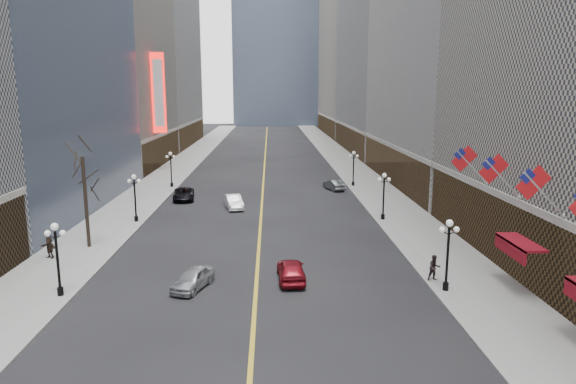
{
  "coord_description": "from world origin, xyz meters",
  "views": [
    {
      "loc": [
        0.95,
        0.27,
        12.3
      ],
      "look_at": [
        1.65,
        20.2,
        8.37
      ],
      "focal_mm": 32.0,
      "sensor_mm": 36.0,
      "label": 1
    }
  ],
  "objects": [
    {
      "name": "streetlamp_west_3",
      "position": [
        -11.8,
        66.0,
        2.9
      ],
      "size": [
        1.26,
        0.44,
        4.52
      ],
      "color": "black",
      "rests_on": "sidewalk_west"
    },
    {
      "name": "car_sb_mid",
      "position": [
        2.29,
        32.39,
        0.74
      ],
      "size": [
        1.91,
        4.4,
        1.48
      ],
      "primitive_type": "imported",
      "rotation": [
        0.0,
        0.0,
        3.18
      ],
      "color": "maroon",
      "rests_on": "ground"
    },
    {
      "name": "flag_4",
      "position": [
        15.31,
        32.0,
        7.29
      ],
      "size": [
        2.87,
        0.12,
        2.87
      ],
      "color": "#B2B2B7",
      "rests_on": "ground"
    },
    {
      "name": "bldg_east_c",
      "position": [
        29.88,
        106.0,
        24.18
      ],
      "size": [
        26.6,
        40.6,
        48.8
      ],
      "color": "#9C9C9F",
      "rests_on": "ground"
    },
    {
      "name": "tree_west_far",
      "position": [
        -13.5,
        40.0,
        6.24
      ],
      "size": [
        3.6,
        3.6,
        7.92
      ],
      "color": "#2D231C",
      "rests_on": "sidewalk_west"
    },
    {
      "name": "theatre_marquee",
      "position": [
        -15.88,
        80.0,
        12.0
      ],
      "size": [
        2.0,
        0.55,
        12.0
      ],
      "color": "red",
      "rests_on": "ground"
    },
    {
      "name": "streetlamp_west_2",
      "position": [
        -11.8,
        48.0,
        2.9
      ],
      "size": [
        1.26,
        0.44,
        4.52
      ],
      "color": "black",
      "rests_on": "sidewalk_west"
    },
    {
      "name": "lane_line",
      "position": [
        0.0,
        80.0,
        0.01
      ],
      "size": [
        0.25,
        200.0,
        0.02
      ],
      "primitive_type": "cube",
      "color": "gold",
      "rests_on": "ground"
    },
    {
      "name": "car_nb_mid",
      "position": [
        -2.95,
        53.81,
        0.72
      ],
      "size": [
        2.48,
        4.6,
        1.44
      ],
      "primitive_type": "imported",
      "rotation": [
        0.0,
        0.0,
        0.23
      ],
      "color": "silver",
      "rests_on": "ground"
    },
    {
      "name": "streetlamp_east_1",
      "position": [
        11.8,
        30.0,
        2.9
      ],
      "size": [
        1.26,
        0.44,
        4.52
      ],
      "color": "black",
      "rests_on": "sidewalk_east"
    },
    {
      "name": "bldg_west_c",
      "position": [
        -29.88,
        87.0,
        25.19
      ],
      "size": [
        26.6,
        30.6,
        50.8
      ],
      "color": "#B2A793",
      "rests_on": "ground"
    },
    {
      "name": "car_nb_far",
      "position": [
        -9.0,
        58.32,
        0.69
      ],
      "size": [
        2.9,
        5.22,
        1.38
      ],
      "primitive_type": "imported",
      "rotation": [
        0.0,
        0.0,
        0.13
      ],
      "color": "black",
      "rests_on": "ground"
    },
    {
      "name": "sidewalk_west",
      "position": [
        -14.0,
        70.0,
        0.07
      ],
      "size": [
        6.0,
        230.0,
        0.15
      ],
      "primitive_type": "cube",
      "color": "gray",
      "rests_on": "ground"
    },
    {
      "name": "car_sb_far",
      "position": [
        9.0,
        63.78,
        0.65
      ],
      "size": [
        2.55,
        4.2,
        1.31
      ],
      "primitive_type": "imported",
      "rotation": [
        0.0,
        0.0,
        3.46
      ],
      "color": "#494D50",
      "rests_on": "ground"
    },
    {
      "name": "ped_east_walk",
      "position": [
        11.6,
        31.7,
        1.0
      ],
      "size": [
        0.88,
        0.57,
        1.7
      ],
      "primitive_type": "imported",
      "rotation": [
        0.0,
        0.0,
        0.14
      ],
      "color": "black",
      "rests_on": "sidewalk_east"
    },
    {
      "name": "streetlamp_east_3",
      "position": [
        11.8,
        66.0,
        2.9
      ],
      "size": [
        1.26,
        0.44,
        4.52
      ],
      "color": "black",
      "rests_on": "sidewalk_east"
    },
    {
      "name": "awning_c",
      "position": [
        16.11,
        30.0,
        3.08
      ],
      "size": [
        1.4,
        4.0,
        0.93
      ],
      "color": "maroon",
      "rests_on": "ground"
    },
    {
      "name": "ped_west_far",
      "position": [
        -15.42,
        37.26,
        0.95
      ],
      "size": [
        1.51,
        1.09,
        1.6
      ],
      "primitive_type": "imported",
      "rotation": [
        0.0,
        0.0,
        -0.5
      ],
      "color": "black",
      "rests_on": "sidewalk_west"
    },
    {
      "name": "streetlamp_west_1",
      "position": [
        -11.8,
        30.0,
        2.9
      ],
      "size": [
        1.26,
        0.44,
        4.52
      ],
      "color": "black",
      "rests_on": "sidewalk_west"
    },
    {
      "name": "flag_5",
      "position": [
        15.31,
        37.0,
        7.29
      ],
      "size": [
        2.87,
        0.12,
        2.87
      ],
      "color": "#B2B2B7",
      "rests_on": "ground"
    },
    {
      "name": "bldg_east_d",
      "position": [
        29.9,
        149.0,
        31.17
      ],
      "size": [
        26.6,
        46.6,
        62.8
      ],
      "color": "#B2A793",
      "rests_on": "ground"
    },
    {
      "name": "sidewalk_east",
      "position": [
        14.0,
        70.0,
        0.07
      ],
      "size": [
        6.0,
        230.0,
        0.15
      ],
      "primitive_type": "cube",
      "color": "gray",
      "rests_on": "ground"
    },
    {
      "name": "flag_3",
      "position": [
        15.31,
        27.0,
        7.29
      ],
      "size": [
        2.87,
        0.12,
        2.87
      ],
      "color": "#B2B2B7",
      "rests_on": "ground"
    },
    {
      "name": "streetlamp_east_2",
      "position": [
        11.8,
        48.0,
        2.9
      ],
      "size": [
        1.26,
        0.44,
        4.52
      ],
      "color": "black",
      "rests_on": "sidewalk_east"
    },
    {
      "name": "car_nb_near",
      "position": [
        -3.99,
        31.2,
        0.66
      ],
      "size": [
        2.75,
        4.14,
        1.31
      ],
      "primitive_type": "imported",
      "rotation": [
        0.0,
        0.0,
        -0.34
      ],
      "color": "#ABAFB2",
      "rests_on": "ground"
    }
  ]
}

